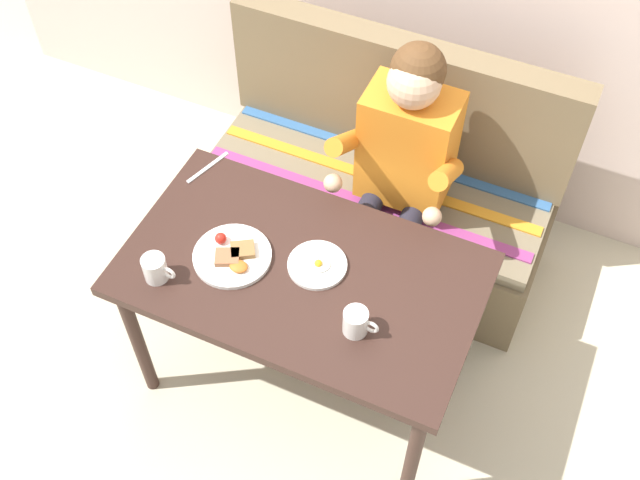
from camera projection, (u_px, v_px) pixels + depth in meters
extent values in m
plane|color=beige|center=(305.00, 375.00, 3.18)|extent=(8.00, 8.00, 0.00)
cube|color=#35211B|center=(302.00, 274.00, 2.62)|extent=(1.20, 0.70, 0.04)
cylinder|color=#35211B|center=(137.00, 340.00, 2.88)|extent=(0.05, 0.05, 0.69)
cylinder|color=#35211B|center=(413.00, 456.00, 2.61)|extent=(0.05, 0.05, 0.69)
cylinder|color=#35211B|center=(214.00, 228.00, 3.20)|extent=(0.05, 0.05, 0.69)
cylinder|color=#35211B|center=(466.00, 321.00, 2.93)|extent=(0.05, 0.05, 0.69)
cube|color=brown|center=(374.00, 219.00, 3.42)|extent=(1.44, 0.56, 0.40)
cube|color=#766A52|center=(377.00, 184.00, 3.24)|extent=(1.40, 0.52, 0.06)
cube|color=brown|center=(401.00, 96.00, 3.12)|extent=(1.44, 0.12, 0.54)
cube|color=#93387A|center=(364.00, 202.00, 3.13)|extent=(1.38, 0.05, 0.01)
cube|color=orange|center=(377.00, 178.00, 3.21)|extent=(1.38, 0.05, 0.01)
cube|color=#336099|center=(390.00, 156.00, 3.29)|extent=(1.38, 0.05, 0.01)
cube|color=orange|center=(408.00, 146.00, 2.91)|extent=(0.34, 0.22, 0.48)
sphere|color=#DBAD89|center=(414.00, 82.00, 2.64)|extent=(0.19, 0.19, 0.19)
sphere|color=brown|center=(418.00, 70.00, 2.64)|extent=(0.19, 0.19, 0.19)
cylinder|color=orange|center=(347.00, 142.00, 2.83)|extent=(0.07, 0.29, 0.23)
cylinder|color=orange|center=(447.00, 174.00, 2.73)|extent=(0.07, 0.29, 0.23)
sphere|color=#DBAD89|center=(333.00, 183.00, 2.84)|extent=(0.07, 0.07, 0.07)
sphere|color=#DBAD89|center=(432.00, 217.00, 2.74)|extent=(0.07, 0.07, 0.07)
cylinder|color=#232333|center=(366.00, 212.00, 3.03)|extent=(0.09, 0.34, 0.09)
cylinder|color=#232333|center=(347.00, 283.00, 3.14)|extent=(0.08, 0.08, 0.52)
cube|color=black|center=(340.00, 325.00, 3.29)|extent=(0.09, 0.20, 0.05)
cylinder|color=#232333|center=(408.00, 226.00, 2.98)|extent=(0.09, 0.34, 0.09)
cylinder|color=#232333|center=(387.00, 298.00, 3.10)|extent=(0.08, 0.08, 0.52)
cube|color=black|center=(378.00, 340.00, 3.25)|extent=(0.09, 0.20, 0.05)
cylinder|color=white|center=(232.00, 256.00, 2.63)|extent=(0.27, 0.27, 0.02)
cube|color=olive|center=(243.00, 250.00, 2.62)|extent=(0.10, 0.10, 0.02)
cube|color=#925C3C|center=(227.00, 257.00, 2.60)|extent=(0.10, 0.10, 0.02)
sphere|color=red|center=(221.00, 238.00, 2.64)|extent=(0.04, 0.04, 0.04)
ellipsoid|color=#CC6623|center=(239.00, 266.00, 2.58)|extent=(0.06, 0.05, 0.02)
cylinder|color=white|center=(317.00, 265.00, 2.60)|extent=(0.20, 0.20, 0.01)
ellipsoid|color=white|center=(317.00, 263.00, 2.60)|extent=(0.09, 0.08, 0.01)
sphere|color=yellow|center=(318.00, 263.00, 2.58)|extent=(0.03, 0.03, 0.03)
cylinder|color=white|center=(155.00, 268.00, 2.55)|extent=(0.08, 0.08, 0.09)
cylinder|color=brown|center=(153.00, 261.00, 2.51)|extent=(0.07, 0.07, 0.01)
torus|color=white|center=(168.00, 273.00, 2.53)|extent=(0.05, 0.01, 0.05)
cylinder|color=white|center=(355.00, 322.00, 2.42)|extent=(0.08, 0.08, 0.10)
cylinder|color=brown|center=(356.00, 315.00, 2.39)|extent=(0.07, 0.07, 0.01)
torus|color=white|center=(371.00, 327.00, 2.40)|extent=(0.05, 0.01, 0.05)
cube|color=silver|center=(208.00, 167.00, 2.88)|extent=(0.07, 0.19, 0.00)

